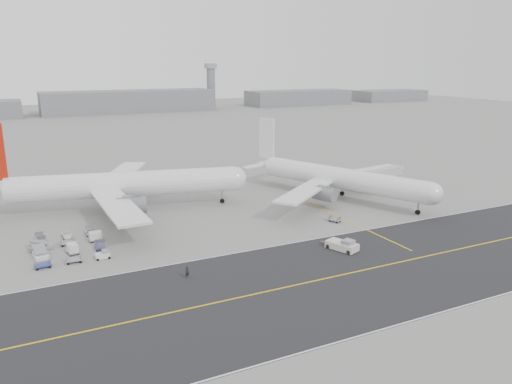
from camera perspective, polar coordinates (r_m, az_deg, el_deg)
name	(u,v)px	position (r m, az deg, el deg)	size (l,w,h in m)	color
ground	(223,250)	(89.34, -3.78, -6.67)	(700.00, 700.00, 0.00)	gray
taxiway	(299,284)	(76.60, 4.99, -10.46)	(220.00, 59.00, 0.03)	#262628
horizon_buildings	(115,113)	(344.20, -15.87, 8.72)	(520.00, 28.00, 28.00)	gray
control_tower	(211,85)	(366.81, -5.17, 12.09)	(7.00, 7.00, 31.25)	gray
airliner_a	(119,185)	(115.56, -15.40, 0.81)	(57.83, 56.60, 20.23)	white
airliner_b	(337,178)	(122.76, 9.27, 1.64)	(48.33, 49.40, 17.98)	white
pushback_tug	(343,245)	(90.38, 9.88, -6.02)	(4.52, 7.39, 2.11)	beige
jet_bridge	(384,174)	(134.96, 14.38, 1.97)	(14.78, 6.47, 5.53)	gray
gse_cluster	(70,250)	(95.50, -20.51, -6.18)	(16.95, 20.82, 1.94)	gray
stray_dolly	(335,222)	(105.71, 8.98, -3.40)	(1.43, 2.32, 1.43)	silver
ground_crew_a	(187,272)	(78.74, -7.87, -9.06)	(0.71, 0.46, 1.93)	black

